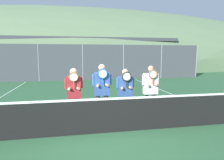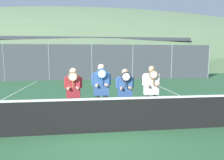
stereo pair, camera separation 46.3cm
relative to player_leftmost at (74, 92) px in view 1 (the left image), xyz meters
The scene contains 14 objects.
ground_plane 1.53m from the player_leftmost, 46.11° to the right, with size 120.00×120.00×0.00m, color #2D5B38.
hill_distant 48.50m from the player_leftmost, 89.08° to the left, with size 125.16×69.53×24.34m.
clubhouse_building 18.44m from the player_leftmost, 86.14° to the left, with size 21.59×5.50×3.98m.
fence_back 10.64m from the player_leftmost, 85.78° to the left, with size 20.86×0.06×2.94m.
tennis_net 1.24m from the player_leftmost, 46.11° to the right, with size 11.85×0.09×1.08m.
court_line_right_sideline 5.73m from the player_leftmost, 22.83° to the left, with size 0.05×16.00×0.01m, color white.
player_leftmost is the anchor object (origin of this frame).
player_center_left 0.86m from the player_leftmost, ahead, with size 0.60×0.34×1.86m.
player_center_right 1.59m from the player_leftmost, ahead, with size 0.58×0.34×1.70m.
player_rightmost 2.47m from the player_leftmost, ahead, with size 0.59×0.34×1.79m.
car_far_left 13.69m from the player_leftmost, 111.04° to the left, with size 4.29×1.93×1.70m.
car_left_of_center 12.86m from the player_leftmost, 90.88° to the left, with size 4.30×1.96×1.80m.
car_center 13.69m from the player_leftmost, 70.90° to the left, with size 4.21×2.10×1.87m.
car_right_of_center 15.96m from the player_leftmost, 54.99° to the left, with size 4.30×1.99×1.76m.
Camera 1 is at (-0.78, -5.21, 2.17)m, focal length 32.00 mm.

